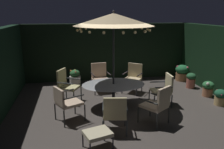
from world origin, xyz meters
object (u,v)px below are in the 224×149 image
object	(u,v)px
patio_dining_table	(113,88)
patio_chair_east	(115,112)
patio_chair_south	(164,88)
potted_plant_back_left	(191,80)
patio_chair_southwest	(133,76)
patio_chair_southeast	(158,103)
ottoman_footrest	(98,134)
patio_chair_north	(66,84)
patio_umbrella	(114,20)
patio_chair_west	(100,76)
potted_plant_right_near	(220,97)
potted_plant_front_corner	(182,72)
potted_plant_left_far	(208,88)
potted_plant_back_right	(75,77)
patio_chair_northeast	(66,101)

from	to	relation	value
patio_dining_table	patio_chair_east	xyz separation A→B (m)	(-0.26, -1.53, -0.07)
patio_chair_south	potted_plant_back_left	distance (m)	2.19
patio_chair_southwest	patio_dining_table	bearing A→B (deg)	-127.88
patio_dining_table	patio_chair_southeast	distance (m)	1.57
ottoman_footrest	patio_chair_south	bearing A→B (deg)	41.21
patio_chair_north	patio_chair_south	world-z (taller)	patio_chair_north
patio_umbrella	patio_chair_southwest	xyz separation A→B (m)	(0.96, 1.23, -1.99)
patio_chair_southwest	patio_chair_west	bearing A→B (deg)	164.34
patio_chair_southwest	potted_plant_right_near	world-z (taller)	patio_chair_southwest
patio_chair_north	patio_chair_east	size ratio (longest dim) A/B	1.11
patio_chair_east	patio_chair_south	xyz separation A→B (m)	(1.81, 1.43, 0.01)
patio_chair_southeast	potted_plant_front_corner	size ratio (longest dim) A/B	1.55
potted_plant_back_left	potted_plant_left_far	world-z (taller)	potted_plant_back_left
patio_chair_southwest	potted_plant_back_right	xyz separation A→B (m)	(-2.04, 1.25, -0.30)
patio_chair_north	potted_plant_right_near	xyz separation A→B (m)	(4.66, -1.15, -0.33)
patio_dining_table	patio_chair_south	size ratio (longest dim) A/B	1.92
patio_chair_southeast	potted_plant_right_near	size ratio (longest dim) A/B	2.06
patio_dining_table	potted_plant_right_near	world-z (taller)	patio_dining_table
potted_plant_front_corner	potted_plant_back_left	size ratio (longest dim) A/B	1.15
patio_chair_north	potted_plant_left_far	bearing A→B (deg)	-4.57
ottoman_footrest	potted_plant_back_left	bearing A→B (deg)	40.47
patio_chair_southeast	ottoman_footrest	distance (m)	1.83
patio_chair_southeast	potted_plant_front_corner	bearing A→B (deg)	55.12
patio_umbrella	potted_plant_right_near	world-z (taller)	patio_umbrella
potted_plant_right_near	potted_plant_back_right	world-z (taller)	potted_plant_back_right
potted_plant_right_near	ottoman_footrest	bearing A→B (deg)	-157.34
patio_chair_north	ottoman_footrest	world-z (taller)	patio_chair_north
potted_plant_front_corner	potted_plant_left_far	world-z (taller)	potted_plant_front_corner
patio_chair_south	potted_plant_right_near	size ratio (longest dim) A/B	1.94
patio_chair_north	patio_umbrella	bearing A→B (deg)	-27.33
ottoman_footrest	potted_plant_left_far	distance (m)	4.76
potted_plant_front_corner	potted_plant_right_near	world-z (taller)	potted_plant_front_corner
patio_chair_southwest	potted_plant_back_left	size ratio (longest dim) A/B	1.77
potted_plant_back_left	patio_chair_southwest	bearing A→B (deg)	-178.71
patio_umbrella	ottoman_footrest	distance (m)	3.16
patio_chair_west	potted_plant_back_left	size ratio (longest dim) A/B	1.75
patio_chair_northeast	potted_plant_back_left	world-z (taller)	patio_chair_northeast
patio_chair_west	potted_plant_front_corner	xyz separation A→B (m)	(3.56, 0.71, -0.22)
potted_plant_front_corner	potted_plant_back_right	size ratio (longest dim) A/B	1.10
patio_chair_northeast	patio_chair_west	world-z (taller)	patio_chair_west
patio_dining_table	patio_chair_northeast	distance (m)	1.55
potted_plant_back_right	potted_plant_front_corner	bearing A→B (deg)	-2.78
potted_plant_right_near	potted_plant_back_right	xyz separation A→B (m)	(-4.36, 2.91, 0.03)
patio_chair_northeast	potted_plant_front_corner	world-z (taller)	patio_chair_northeast
patio_dining_table	patio_chair_east	world-z (taller)	patio_chair_east
patio_chair_east	potted_plant_left_far	world-z (taller)	patio_chair_east
patio_chair_northeast	potted_plant_left_far	bearing A→B (deg)	12.42
patio_chair_west	patio_dining_table	bearing A→B (deg)	-82.64
patio_chair_north	patio_chair_west	world-z (taller)	patio_chair_north
patio_chair_northeast	patio_chair_south	size ratio (longest dim) A/B	0.98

